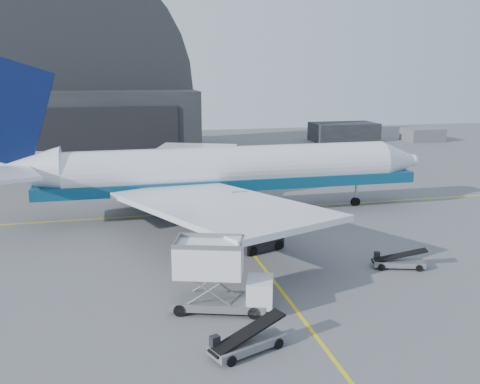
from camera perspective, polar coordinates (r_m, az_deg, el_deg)
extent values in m
plane|color=#565659|center=(42.04, 3.33, -9.06)|extent=(200.00, 200.00, 0.00)
cube|color=yellow|center=(60.48, -2.06, -2.06)|extent=(80.00, 0.25, 0.02)
cube|color=yellow|center=(40.28, 4.15, -10.08)|extent=(0.25, 40.00, 0.02)
cube|color=black|center=(103.30, -19.31, 6.94)|extent=(50.00, 28.00, 12.00)
cube|color=black|center=(89.48, -20.14, 5.37)|extent=(42.00, 0.40, 9.50)
cube|color=black|center=(120.90, 10.96, 5.37)|extent=(14.00, 8.00, 4.00)
cube|color=slate|center=(125.39, 18.85, 5.18)|extent=(8.00, 6.00, 2.80)
cylinder|color=white|center=(58.51, -0.84, 2.58)|extent=(35.64, 4.75, 4.75)
cone|color=white|center=(65.71, 16.48, 3.21)|extent=(4.36, 4.75, 4.75)
sphere|color=white|center=(66.70, 17.96, 3.25)|extent=(1.39, 1.39, 1.39)
cone|color=white|center=(57.77, -21.94, 2.09)|extent=(6.93, 4.75, 4.75)
cube|color=black|center=(65.03, 15.60, 3.70)|extent=(2.57, 2.18, 0.69)
cube|color=navy|center=(58.81, -0.83, 1.12)|extent=(41.58, 4.80, 1.19)
cube|color=white|center=(46.58, -2.44, -1.43)|extent=(18.25, 24.27, 1.44)
cube|color=white|center=(69.56, -6.15, 3.38)|extent=(18.25, 24.27, 1.44)
cube|color=white|center=(53.43, -23.19, 1.79)|extent=(6.06, 8.28, 0.35)
cube|color=white|center=(62.09, -21.86, 3.37)|extent=(6.06, 8.28, 0.35)
cube|color=#08123D|center=(57.20, -23.43, 7.78)|extent=(9.18, 0.49, 11.40)
cylinder|color=gray|center=(51.33, 0.00, -1.87)|extent=(5.15, 2.67, 2.67)
cylinder|color=gray|center=(66.44, -3.14, 1.58)|extent=(5.15, 2.67, 2.67)
cylinder|color=#A5A5AA|center=(64.08, 12.25, -0.22)|extent=(0.28, 0.28, 2.77)
cylinder|color=black|center=(64.29, 12.21, -1.04)|extent=(1.09, 0.35, 1.09)
cylinder|color=black|center=(56.15, -2.10, -2.70)|extent=(1.29, 0.45, 1.29)
cylinder|color=black|center=(62.16, -3.24, -1.15)|extent=(1.29, 0.45, 1.29)
cube|color=slate|center=(36.52, -2.27, -11.62)|extent=(6.80, 4.35, 0.53)
cube|color=silver|center=(35.97, 2.14, -10.55)|extent=(2.35, 2.83, 1.69)
cube|color=black|center=(35.85, 3.43, -10.19)|extent=(0.69, 1.93, 0.95)
cube|color=silver|center=(35.45, -3.34, -7.16)|extent=(5.03, 3.87, 2.11)
cylinder|color=black|center=(35.40, 1.52, -12.74)|extent=(0.90, 0.56, 0.84)
cylinder|color=black|center=(37.41, 1.71, -11.26)|extent=(0.90, 0.56, 0.84)
cylinder|color=black|center=(35.95, -6.41, -12.40)|extent=(0.90, 0.56, 0.84)
cylinder|color=black|center=(37.93, -5.78, -10.97)|extent=(0.90, 0.56, 0.84)
cube|color=black|center=(47.93, 1.98, -5.49)|extent=(4.64, 3.59, 0.92)
cube|color=silver|center=(48.03, 2.58, -4.43)|extent=(2.01, 2.24, 0.92)
cylinder|color=black|center=(48.04, 4.09, -5.66)|extent=(0.99, 0.67, 0.92)
cylinder|color=black|center=(49.57, 2.61, -5.04)|extent=(0.99, 0.67, 0.92)
cylinder|color=black|center=(46.39, 1.31, -6.33)|extent=(0.99, 0.67, 0.92)
cylinder|color=black|center=(47.97, -0.14, -5.66)|extent=(0.99, 0.67, 0.92)
cube|color=slate|center=(31.74, 0.82, -15.90)|extent=(4.79, 3.13, 0.46)
cube|color=black|center=(31.39, 0.83, -14.75)|extent=(4.87, 2.77, 1.32)
cube|color=black|center=(30.99, -2.70, -15.60)|extent=(0.63, 0.58, 0.62)
cylinder|color=black|center=(32.20, 4.08, -15.79)|extent=(0.67, 0.47, 0.62)
cylinder|color=black|center=(33.19, 2.45, -14.83)|extent=(0.67, 0.47, 0.62)
cylinder|color=black|center=(30.48, -0.97, -17.56)|extent=(0.67, 0.47, 0.62)
cylinder|color=black|center=(31.52, -2.52, -16.45)|extent=(0.67, 0.47, 0.62)
cube|color=slate|center=(45.52, 16.55, -7.27)|extent=(4.29, 2.53, 0.42)
cube|color=black|center=(45.31, 16.61, -6.51)|extent=(4.41, 2.17, 1.18)
cube|color=black|center=(45.50, 14.40, -6.53)|extent=(0.55, 0.49, 0.55)
cylinder|color=black|center=(45.33, 18.55, -7.69)|extent=(0.60, 0.38, 0.55)
cylinder|color=black|center=(46.50, 18.16, -7.13)|extent=(0.60, 0.38, 0.55)
cylinder|color=black|center=(44.67, 14.85, -7.75)|extent=(0.60, 0.38, 0.55)
cylinder|color=black|center=(45.86, 14.55, -7.18)|extent=(0.60, 0.38, 0.55)
cube|color=#EF3107|center=(47.97, 2.92, -6.17)|extent=(0.37, 0.37, 0.03)
cone|color=#EF3107|center=(47.89, 2.92, -5.89)|extent=(0.37, 0.37, 0.54)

